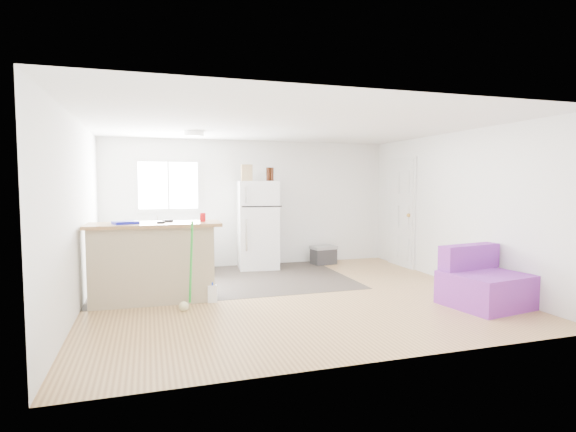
{
  "coord_description": "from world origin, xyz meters",
  "views": [
    {
      "loc": [
        -1.91,
        -5.99,
        1.6
      ],
      "look_at": [
        0.18,
        0.7,
        1.08
      ],
      "focal_mm": 28.0,
      "sensor_mm": 36.0,
      "label": 1
    }
  ],
  "objects_px": {
    "cooler": "(323,255)",
    "mop": "(186,292)",
    "refrigerator": "(258,225)",
    "cleaner_jug": "(212,293)",
    "bottle_left": "(268,174)",
    "cardboard_box": "(247,173)",
    "blue_tray": "(125,223)",
    "bottle_right": "(272,174)",
    "red_cup": "(203,217)",
    "kitchen_cabinets": "(158,249)",
    "peninsula": "(153,262)",
    "purple_seat": "(483,284)"
  },
  "relations": [
    {
      "from": "cooler",
      "to": "mop",
      "type": "relative_size",
      "value": 0.45
    },
    {
      "from": "refrigerator",
      "to": "cleaner_jug",
      "type": "distance_m",
      "value": 2.56
    },
    {
      "from": "cooler",
      "to": "bottle_left",
      "type": "xyz_separation_m",
      "value": [
        -1.13,
        -0.04,
        1.57
      ]
    },
    {
      "from": "mop",
      "to": "cardboard_box",
      "type": "bearing_deg",
      "value": 56.63
    },
    {
      "from": "blue_tray",
      "to": "bottle_left",
      "type": "relative_size",
      "value": 1.2
    },
    {
      "from": "bottle_left",
      "to": "cardboard_box",
      "type": "bearing_deg",
      "value": 175.81
    },
    {
      "from": "mop",
      "to": "cooler",
      "type": "bearing_deg",
      "value": 35.65
    },
    {
      "from": "cardboard_box",
      "to": "refrigerator",
      "type": "bearing_deg",
      "value": 3.06
    },
    {
      "from": "bottle_left",
      "to": "bottle_right",
      "type": "relative_size",
      "value": 1.0
    },
    {
      "from": "blue_tray",
      "to": "cardboard_box",
      "type": "height_order",
      "value": "cardboard_box"
    },
    {
      "from": "cooler",
      "to": "bottle_right",
      "type": "xyz_separation_m",
      "value": [
        -1.06,
        -0.04,
        1.57
      ]
    },
    {
      "from": "cleaner_jug",
      "to": "blue_tray",
      "type": "xyz_separation_m",
      "value": [
        -1.08,
        0.23,
        0.96
      ]
    },
    {
      "from": "red_cup",
      "to": "cardboard_box",
      "type": "distance_m",
      "value": 2.24
    },
    {
      "from": "kitchen_cabinets",
      "to": "cooler",
      "type": "bearing_deg",
      "value": -1.05
    },
    {
      "from": "refrigerator",
      "to": "red_cup",
      "type": "relative_size",
      "value": 13.6
    },
    {
      "from": "cooler",
      "to": "red_cup",
      "type": "height_order",
      "value": "red_cup"
    },
    {
      "from": "blue_tray",
      "to": "mop",
      "type": "bearing_deg",
      "value": -33.95
    },
    {
      "from": "kitchen_cabinets",
      "to": "cardboard_box",
      "type": "distance_m",
      "value": 2.1
    },
    {
      "from": "peninsula",
      "to": "cooler",
      "type": "bearing_deg",
      "value": 32.16
    },
    {
      "from": "refrigerator",
      "to": "kitchen_cabinets",
      "type": "bearing_deg",
      "value": -176.53
    },
    {
      "from": "peninsula",
      "to": "refrigerator",
      "type": "bearing_deg",
      "value": 46.62
    },
    {
      "from": "purple_seat",
      "to": "bottle_right",
      "type": "xyz_separation_m",
      "value": [
        -1.93,
        3.35,
        1.48
      ]
    },
    {
      "from": "purple_seat",
      "to": "cleaner_jug",
      "type": "bearing_deg",
      "value": 151.18
    },
    {
      "from": "mop",
      "to": "red_cup",
      "type": "xyz_separation_m",
      "value": [
        0.28,
        0.56,
        0.89
      ]
    },
    {
      "from": "purple_seat",
      "to": "cleaner_jug",
      "type": "distance_m",
      "value": 3.56
    },
    {
      "from": "cardboard_box",
      "to": "bottle_left",
      "type": "xyz_separation_m",
      "value": [
        0.4,
        -0.03,
        -0.02
      ]
    },
    {
      "from": "refrigerator",
      "to": "red_cup",
      "type": "height_order",
      "value": "refrigerator"
    },
    {
      "from": "purple_seat",
      "to": "bottle_left",
      "type": "distance_m",
      "value": 4.17
    },
    {
      "from": "peninsula",
      "to": "bottle_left",
      "type": "height_order",
      "value": "bottle_left"
    },
    {
      "from": "kitchen_cabinets",
      "to": "cardboard_box",
      "type": "relative_size",
      "value": 6.16
    },
    {
      "from": "kitchen_cabinets",
      "to": "peninsula",
      "type": "relative_size",
      "value": 1.06
    },
    {
      "from": "refrigerator",
      "to": "cardboard_box",
      "type": "xyz_separation_m",
      "value": [
        -0.2,
        -0.01,
        0.97
      ]
    },
    {
      "from": "cleaner_jug",
      "to": "bottle_left",
      "type": "distance_m",
      "value": 3.01
    },
    {
      "from": "red_cup",
      "to": "bottle_right",
      "type": "bearing_deg",
      "value": 51.09
    },
    {
      "from": "kitchen_cabinets",
      "to": "cleaner_jug",
      "type": "xyz_separation_m",
      "value": [
        0.65,
        -2.25,
        -0.3
      ]
    },
    {
      "from": "cooler",
      "to": "cardboard_box",
      "type": "height_order",
      "value": "cardboard_box"
    },
    {
      "from": "purple_seat",
      "to": "bottle_right",
      "type": "relative_size",
      "value": 4.21
    },
    {
      "from": "bottle_right",
      "to": "kitchen_cabinets",
      "type": "bearing_deg",
      "value": 177.22
    },
    {
      "from": "peninsula",
      "to": "bottle_right",
      "type": "height_order",
      "value": "bottle_right"
    },
    {
      "from": "mop",
      "to": "bottle_left",
      "type": "distance_m",
      "value": 3.32
    },
    {
      "from": "kitchen_cabinets",
      "to": "purple_seat",
      "type": "relative_size",
      "value": 1.75
    },
    {
      "from": "bottle_right",
      "to": "bottle_left",
      "type": "bearing_deg",
      "value": -174.07
    },
    {
      "from": "kitchen_cabinets",
      "to": "bottle_left",
      "type": "xyz_separation_m",
      "value": [
        1.99,
        -0.11,
        1.34
      ]
    },
    {
      "from": "blue_tray",
      "to": "cleaner_jug",
      "type": "bearing_deg",
      "value": -11.76
    },
    {
      "from": "cooler",
      "to": "bottle_left",
      "type": "height_order",
      "value": "bottle_left"
    },
    {
      "from": "purple_seat",
      "to": "red_cup",
      "type": "relative_size",
      "value": 8.77
    },
    {
      "from": "kitchen_cabinets",
      "to": "purple_seat",
      "type": "distance_m",
      "value": 5.28
    },
    {
      "from": "bottle_left",
      "to": "mop",
      "type": "bearing_deg",
      "value": -125.37
    },
    {
      "from": "peninsula",
      "to": "cooler",
      "type": "xyz_separation_m",
      "value": [
        3.23,
        1.9,
        -0.36
      ]
    },
    {
      "from": "cardboard_box",
      "to": "peninsula",
      "type": "bearing_deg",
      "value": -131.91
    }
  ]
}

